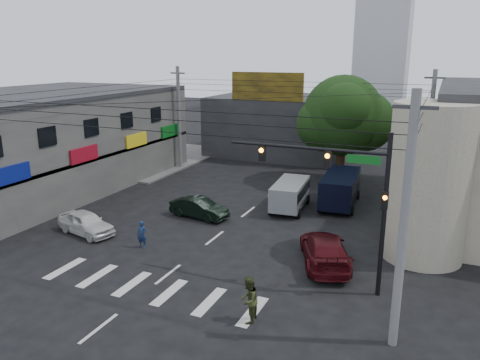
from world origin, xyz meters
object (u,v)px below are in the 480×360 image
Objects in this scene: street_tree at (343,116)px; dark_sedan at (199,208)px; traffic_officer at (142,235)px; silver_minivan at (290,196)px; traffic_gantry at (346,185)px; utility_pole_far_left at (179,119)px; navy_van at (340,190)px; pedestrian_olive at (249,300)px; maroon_sedan at (325,250)px; white_compact at (86,223)px; utility_pole_near_right at (404,226)px; utility_pole_far_right at (429,134)px.

dark_sedan is (-6.49, -12.24, -4.83)m from street_tree.
silver_minivan is at bearing 52.94° from traffic_officer.
traffic_gantry is at bearing -8.39° from traffic_officer.
utility_pole_far_left reaches higher than street_tree.
traffic_gantry reaches higher than navy_van.
street_tree is 1.21× the size of traffic_gantry.
dark_sedan is 0.88× the size of silver_minivan.
navy_van is at bearing 175.68° from pedestrian_olive.
maroon_sedan is 1.23× the size of silver_minivan.
dark_sedan is at bearing -28.80° from white_compact.
utility_pole_near_right is at bearing -165.25° from navy_van.
pedestrian_olive is (-0.18, -16.13, -0.17)m from navy_van.
utility_pole_far_right is (21.00, 0.00, 0.00)m from utility_pole_far_left.
traffic_gantry is 1.26× the size of navy_van.
silver_minivan is (-5.44, 9.64, -3.87)m from traffic_gantry.
silver_minivan is at bearing -43.76° from dark_sedan.
utility_pole_near_right reaches higher than navy_van.
navy_van is at bearing -135.48° from utility_pole_far_right.
silver_minivan reaches higher than maroon_sedan.
utility_pole_far_right is 8.09m from navy_van.
silver_minivan is (-8.11, -7.36, -3.64)m from utility_pole_far_right.
utility_pole_near_right is 6.10× the size of traffic_officer.
traffic_gantry is at bearing 127.42° from utility_pole_near_right.
pedestrian_olive is at bearing -35.99° from traffic_officer.
maroon_sedan is at bearing 124.63° from utility_pole_near_right.
utility_pole_near_right is at bearing -90.00° from utility_pole_far_right.
pedestrian_olive is (12.33, -4.85, 0.28)m from white_compact.
maroon_sedan is at bearing 4.31° from traffic_officer.
street_tree is 4.57× the size of pedestrian_olive.
utility_pole_near_right is 1.62× the size of maroon_sedan.
traffic_officer reaches higher than white_compact.
traffic_officer is (-13.51, -16.80, -3.85)m from utility_pole_far_right.
navy_van is (-2.53, 11.89, -3.71)m from traffic_gantry.
maroon_sedan is at bearing 119.73° from traffic_gantry.
pedestrian_olive reaches higher than traffic_officer.
maroon_sedan is (-3.92, 5.67, -3.84)m from utility_pole_near_right.
dark_sedan is 0.71× the size of navy_van.
street_tree is 14.67m from dark_sedan.
traffic_officer is at bearing -177.62° from dark_sedan.
traffic_gantry is 11.58m from traffic_officer.
traffic_gantry reaches higher than traffic_officer.
pedestrian_olive is (15.62, -21.24, -3.65)m from utility_pole_far_left.
street_tree is at bearing 61.21° from traffic_officer.
utility_pole_near_right is 20.50m from utility_pole_far_right.
dark_sedan is at bearing 124.25° from navy_van.
traffic_officer is (-10.83, 0.21, -4.08)m from traffic_gantry.
traffic_gantry is 6.35m from pedestrian_olive.
navy_van is (1.30, -6.12, -4.36)m from street_tree.
utility_pole_near_right is 29.35m from utility_pole_far_left.
traffic_gantry is at bearing -98.94° from utility_pole_far_right.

